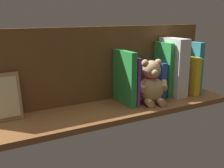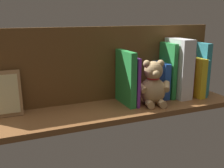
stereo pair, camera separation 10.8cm
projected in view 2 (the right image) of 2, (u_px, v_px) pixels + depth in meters
ground_plane at (112, 110)px, 110.93cm from camera, size 108.67×26.46×2.20cm
shelf_back_panel at (102, 64)px, 116.39cm from camera, size 108.67×1.50×32.17cm
book_0 at (200, 68)px, 128.78cm from camera, size 2.92×11.86×24.18cm
book_1 at (197, 76)px, 127.17cm from camera, size 1.63×15.06×17.31cm
book_2 at (192, 76)px, 125.60cm from camera, size 3.05×15.99×17.96cm
book_3 at (184, 74)px, 125.97cm from camera, size 2.25×11.86×20.16cm
dictionary_thick_white at (178, 68)px, 121.94cm from camera, size 6.22×14.86×26.64cm
book_4 at (168, 70)px, 121.83cm from camera, size 2.00×11.93×24.81cm
book_5 at (161, 80)px, 122.14cm from camera, size 2.99×11.13×16.16cm
teddy_bear at (153, 85)px, 112.75cm from camera, size 14.92×13.85×18.93cm
book_6 at (131, 80)px, 113.60cm from camera, size 1.50×15.34×20.18cm
book_7 at (126, 78)px, 112.33cm from camera, size 2.61×15.39×22.65cm
picture_frame_leaning at (3, 94)px, 99.46cm from camera, size 13.12×4.98×17.14cm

